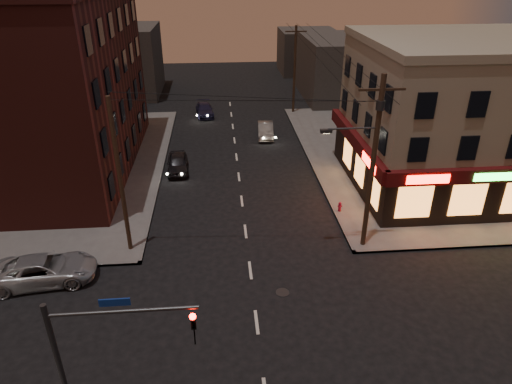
{
  "coord_description": "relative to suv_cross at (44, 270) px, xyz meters",
  "views": [
    {
      "loc": [
        -1.41,
        -16.14,
        15.18
      ],
      "look_at": [
        0.58,
        7.1,
        3.2
      ],
      "focal_mm": 32.0,
      "sensor_mm": 36.0,
      "label": 1
    }
  ],
  "objects": [
    {
      "name": "suv_cross",
      "position": [
        0.0,
        0.0,
        0.0
      ],
      "size": [
        5.48,
        3.01,
        1.45
      ],
      "primitive_type": "imported",
      "rotation": [
        0.0,
        0.0,
        1.69
      ],
      "color": "#919499",
      "rests_on": "ground"
    },
    {
      "name": "ground",
      "position": [
        10.77,
        -4.0,
        -0.73
      ],
      "size": [
        120.0,
        120.0,
        0.0
      ],
      "primitive_type": "plane",
      "color": "black",
      "rests_on": "ground"
    },
    {
      "name": "utility_pole_main",
      "position": [
        17.46,
        1.8,
        5.03
      ],
      "size": [
        4.2,
        0.44,
        10.0
      ],
      "color": "#382619",
      "rests_on": "sidewalk_ne"
    },
    {
      "name": "brick_apartment",
      "position": [
        -3.73,
        15.0,
        5.92
      ],
      "size": [
        12.0,
        20.0,
        13.0
      ],
      "primitive_type": "cube",
      "color": "#4C1C18",
      "rests_on": "sidewalk_nw"
    },
    {
      "name": "sedan_mid",
      "position": [
        13.77,
        20.75,
        -0.06
      ],
      "size": [
        1.7,
        4.13,
        1.33
      ],
      "primitive_type": "imported",
      "rotation": [
        0.0,
        0.0,
        -0.07
      ],
      "color": "slate",
      "rests_on": "ground"
    },
    {
      "name": "bg_building_ne_b",
      "position": [
        22.77,
        48.0,
        2.27
      ],
      "size": [
        8.0,
        8.0,
        6.0
      ],
      "primitive_type": "cube",
      "color": "#3F3D3A",
      "rests_on": "ground"
    },
    {
      "name": "sedan_far",
      "position": [
        7.9,
        27.94,
        -0.11
      ],
      "size": [
        2.17,
        4.43,
        1.24
      ],
      "primitive_type": "imported",
      "rotation": [
        0.0,
        0.0,
        0.1
      ],
      "color": "#1C1B36",
      "rests_on": "ground"
    },
    {
      "name": "sidewalk_ne",
      "position": [
        28.77,
        15.0,
        -0.65
      ],
      "size": [
        24.0,
        28.0,
        0.15
      ],
      "primitive_type": "cube",
      "color": "#514F4C",
      "rests_on": "ground"
    },
    {
      "name": "utility_pole_far",
      "position": [
        17.57,
        28.0,
        3.92
      ],
      "size": [
        0.26,
        0.26,
        9.0
      ],
      "primitive_type": "cylinder",
      "color": "#382619",
      "rests_on": "sidewalk_ne"
    },
    {
      "name": "sidewalk_nw",
      "position": [
        -7.23,
        15.0,
        -0.65
      ],
      "size": [
        24.0,
        28.0,
        0.15
      ],
      "primitive_type": "cube",
      "color": "#514F4C",
      "rests_on": "ground"
    },
    {
      "name": "pizza_building",
      "position": [
        26.7,
        9.43,
        4.62
      ],
      "size": [
        15.85,
        12.85,
        10.5
      ],
      "color": "gray",
      "rests_on": "sidewalk_ne"
    },
    {
      "name": "bg_building_nw",
      "position": [
        -2.23,
        38.0,
        3.27
      ],
      "size": [
        9.0,
        10.0,
        8.0
      ],
      "primitive_type": "cube",
      "color": "#3F3D3A",
      "rests_on": "ground"
    },
    {
      "name": "bg_building_ne_a",
      "position": [
        24.77,
        34.0,
        2.77
      ],
      "size": [
        10.0,
        12.0,
        7.0
      ],
      "primitive_type": "cube",
      "color": "#3F3D3A",
      "rests_on": "ground"
    },
    {
      "name": "utility_pole_west",
      "position": [
        3.97,
        2.5,
        3.92
      ],
      "size": [
        0.24,
        0.24,
        9.0
      ],
      "primitive_type": "cylinder",
      "color": "#382619",
      "rests_on": "sidewalk_nw"
    },
    {
      "name": "sedan_near",
      "position": [
        5.99,
        13.52,
        -0.04
      ],
      "size": [
        1.89,
        4.15,
        1.38
      ],
      "primitive_type": "imported",
      "rotation": [
        0.0,
        0.0,
        0.07
      ],
      "color": "black",
      "rests_on": "ground"
    },
    {
      "name": "fire_hydrant",
      "position": [
        17.17,
        5.77,
        -0.21
      ],
      "size": [
        0.3,
        0.3,
        0.67
      ],
      "rotation": [
        0.0,
        0.0,
        -0.14
      ],
      "color": "maroon",
      "rests_on": "sidewalk_ne"
    },
    {
      "name": "traffic_signal",
      "position": [
        5.21,
        -9.6,
        3.43
      ],
      "size": [
        4.49,
        0.32,
        6.47
      ],
      "color": "#333538",
      "rests_on": "ground"
    }
  ]
}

